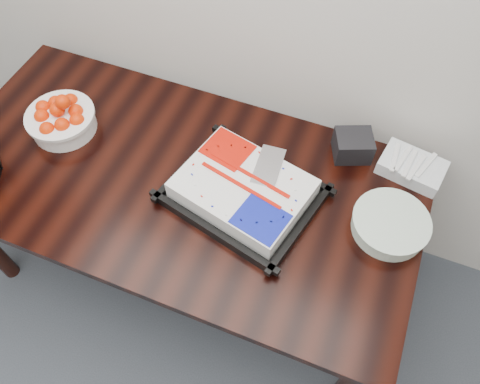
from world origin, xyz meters
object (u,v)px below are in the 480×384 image
at_px(plate_stack, 390,225).
at_px(napkin_box, 353,146).
at_px(cake_tray, 243,191).
at_px(tangerine_bowl, 60,116).
at_px(table, 179,191).

distance_m(plate_stack, napkin_box, 0.34).
xyz_separation_m(cake_tray, tangerine_bowl, (-0.78, 0.04, 0.03)).
height_order(cake_tray, plate_stack, cake_tray).
distance_m(tangerine_bowl, napkin_box, 1.13).
bearing_deg(tangerine_bowl, plate_stack, 0.91).
relative_size(tangerine_bowl, plate_stack, 1.02).
height_order(cake_tray, napkin_box, cake_tray).
distance_m(cake_tray, napkin_box, 0.46).
distance_m(cake_tray, tangerine_bowl, 0.78).
bearing_deg(tangerine_bowl, cake_tray, -3.23).
bearing_deg(napkin_box, table, -148.50).
bearing_deg(table, tangerine_bowl, 174.04).
xyz_separation_m(tangerine_bowl, napkin_box, (1.09, 0.30, -0.02)).
height_order(table, cake_tray, cake_tray).
distance_m(tangerine_bowl, plate_stack, 1.29).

